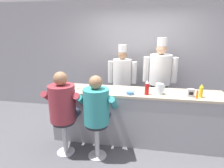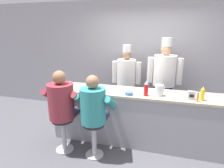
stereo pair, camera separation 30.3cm
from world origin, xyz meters
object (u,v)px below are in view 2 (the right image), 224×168
(hot_sauce_bottle_orange, at_px, (198,97))
(cook_in_whites_near, at_px, (126,79))
(cereal_bowl, at_px, (129,93))
(napkin_dispenser_chrome, at_px, (191,95))
(diner_seated_teal, at_px, (94,108))
(diner_seated_maroon, at_px, (62,103))
(mustard_bottle_yellow, at_px, (202,94))
(coffee_mug_blue, at_px, (70,83))
(water_pitcher_clear, at_px, (159,90))
(breakfast_plate, at_px, (80,88))
(ketchup_bottle_red, at_px, (146,89))
(cook_in_whites_far, at_px, (164,78))
(coffee_mug_tan, at_px, (86,89))

(hot_sauce_bottle_orange, relative_size, cook_in_whites_near, 0.08)
(cereal_bowl, distance_m, napkin_dispenser_chrome, 0.98)
(cereal_bowl, height_order, napkin_dispenser_chrome, napkin_dispenser_chrome)
(cereal_bowl, relative_size, diner_seated_teal, 0.10)
(diner_seated_maroon, bearing_deg, mustard_bottle_yellow, 11.36)
(mustard_bottle_yellow, distance_m, coffee_mug_blue, 2.37)
(water_pitcher_clear, xyz_separation_m, napkin_dispenser_chrome, (0.49, -0.05, -0.02))
(napkin_dispenser_chrome, bearing_deg, diner_seated_maroon, -167.86)
(hot_sauce_bottle_orange, distance_m, breakfast_plate, 2.01)
(breakfast_plate, distance_m, coffee_mug_blue, 0.31)
(cereal_bowl, bearing_deg, diner_seated_maroon, -159.44)
(ketchup_bottle_red, bearing_deg, diner_seated_teal, -150.76)
(diner_seated_teal, height_order, cook_in_whites_far, cook_in_whites_far)
(water_pitcher_clear, distance_m, coffee_mug_tan, 1.26)
(water_pitcher_clear, height_order, coffee_mug_tan, water_pitcher_clear)
(cook_in_whites_near, distance_m, cook_in_whites_far, 0.85)
(breakfast_plate, height_order, napkin_dispenser_chrome, napkin_dispenser_chrome)
(ketchup_bottle_red, relative_size, cook_in_whites_near, 0.15)
(hot_sauce_bottle_orange, bearing_deg, breakfast_plate, 175.73)
(coffee_mug_blue, xyz_separation_m, diner_seated_maroon, (0.20, -0.65, -0.15))
(mustard_bottle_yellow, distance_m, cook_in_whites_near, 1.83)
(ketchup_bottle_red, distance_m, cook_in_whites_far, 1.13)
(cereal_bowl, xyz_separation_m, coffee_mug_blue, (-1.23, 0.26, 0.01))
(ketchup_bottle_red, distance_m, hot_sauce_bottle_orange, 0.78)
(hot_sauce_bottle_orange, distance_m, cook_in_whites_far, 1.26)
(hot_sauce_bottle_orange, bearing_deg, diner_seated_maroon, -170.24)
(cook_in_whites_far, bearing_deg, coffee_mug_blue, -154.24)
(cook_in_whites_near, bearing_deg, diner_seated_maroon, -115.32)
(water_pitcher_clear, distance_m, cook_in_whites_near, 1.35)
(water_pitcher_clear, height_order, coffee_mug_blue, water_pitcher_clear)
(coffee_mug_blue, bearing_deg, ketchup_bottle_red, -8.65)
(ketchup_bottle_red, bearing_deg, mustard_bottle_yellow, 0.85)
(mustard_bottle_yellow, bearing_deg, coffee_mug_blue, 174.76)
(water_pitcher_clear, distance_m, cereal_bowl, 0.50)
(coffee_mug_tan, xyz_separation_m, diner_seated_maroon, (-0.26, -0.39, -0.15))
(ketchup_bottle_red, xyz_separation_m, hot_sauce_bottle_orange, (0.78, -0.06, -0.05))
(mustard_bottle_yellow, distance_m, cook_in_whites_far, 1.22)
(coffee_mug_tan, bearing_deg, cook_in_whites_far, 40.00)
(coffee_mug_tan, distance_m, coffee_mug_blue, 0.52)
(ketchup_bottle_red, xyz_separation_m, mustard_bottle_yellow, (0.85, 0.01, -0.01))
(coffee_mug_tan, bearing_deg, breakfast_plate, 146.15)
(water_pitcher_clear, distance_m, coffee_mug_blue, 1.72)
(breakfast_plate, bearing_deg, diner_seated_maroon, -99.29)
(coffee_mug_blue, bearing_deg, hot_sauce_bottle_orange, -7.27)
(ketchup_bottle_red, height_order, cook_in_whites_far, cook_in_whites_far)
(water_pitcher_clear, bearing_deg, cook_in_whites_near, 124.75)
(napkin_dispenser_chrome, bearing_deg, coffee_mug_tan, -178.71)
(breakfast_plate, relative_size, coffee_mug_tan, 1.88)
(mustard_bottle_yellow, height_order, cook_in_whites_far, cook_in_whites_far)
(ketchup_bottle_red, distance_m, breakfast_plate, 1.23)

